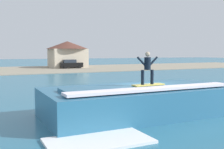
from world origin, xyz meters
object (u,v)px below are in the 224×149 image
at_px(wave_crest, 139,100).
at_px(surfboard, 148,85).
at_px(house_gabled_white, 67,53).
at_px(surfer, 147,66).
at_px(car_far_shore, 70,64).

xyz_separation_m(wave_crest, surfboard, (0.16, -0.67, 0.87)).
distance_m(surfboard, house_gabled_white, 44.79).
bearing_deg(surfer, wave_crest, 93.09).
xyz_separation_m(surfboard, car_far_shore, (8.42, 40.70, -0.68)).
bearing_deg(car_far_shore, surfboard, -101.69).
bearing_deg(wave_crest, surfboard, -76.94).
height_order(surfer, house_gabled_white, house_gabled_white).
distance_m(wave_crest, car_far_shore, 40.93).
distance_m(surfer, house_gabled_white, 44.86).
bearing_deg(surfboard, wave_crest, 103.06).
height_order(surfboard, surfer, surfer).
bearing_deg(surfboard, house_gabled_white, 78.67).
distance_m(wave_crest, house_gabled_white, 44.21).
height_order(surfboard, car_far_shore, car_far_shore).
xyz_separation_m(surfer, car_far_shore, (8.54, 40.76, -1.60)).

